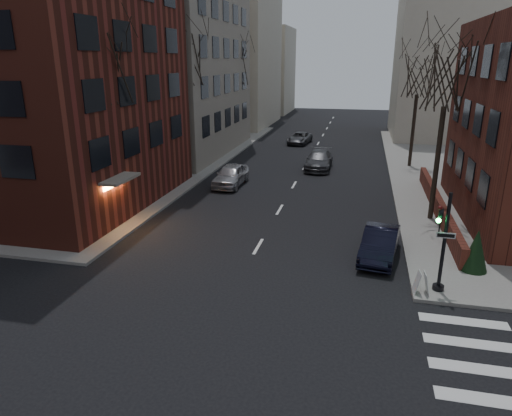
# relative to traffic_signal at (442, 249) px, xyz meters

# --- Properties ---
(sidewalk_far_left) EXTENTS (44.00, 44.00, 0.15)m
(sidewalk_far_left) POSITION_rel_traffic_signal_xyz_m (-36.94, 21.01, -1.83)
(sidewalk_far_left) COLOR gray
(sidewalk_far_left) RESTS_ON ground
(building_left_brick) EXTENTS (15.00, 15.00, 18.00)m
(building_left_brick) POSITION_rel_traffic_signal_xyz_m (-23.44, 7.51, 7.09)
(building_left_brick) COLOR maroon
(building_left_brick) RESTS_ON ground
(building_left_tan) EXTENTS (18.00, 18.00, 28.00)m
(building_left_tan) POSITION_rel_traffic_signal_xyz_m (-24.94, 25.01, 12.09)
(building_left_tan) COLOR gray
(building_left_tan) RESTS_ON ground
(low_wall_right) EXTENTS (0.35, 16.00, 1.00)m
(low_wall_right) POSITION_rel_traffic_signal_xyz_m (1.36, 10.01, -1.26)
(low_wall_right) COLOR #582319
(low_wall_right) RESTS_ON sidewalk_far_right
(building_distant_la) EXTENTS (14.00, 16.00, 18.00)m
(building_distant_la) POSITION_rel_traffic_signal_xyz_m (-22.94, 46.01, 7.09)
(building_distant_la) COLOR #BCB39F
(building_distant_la) RESTS_ON ground
(building_distant_ra) EXTENTS (14.00, 14.00, 16.00)m
(building_distant_ra) POSITION_rel_traffic_signal_xyz_m (7.06, 41.01, 6.09)
(building_distant_ra) COLOR #BCB39F
(building_distant_ra) RESTS_ON ground
(building_distant_lb) EXTENTS (10.00, 12.00, 14.00)m
(building_distant_lb) POSITION_rel_traffic_signal_xyz_m (-20.94, 63.01, 5.09)
(building_distant_lb) COLOR #BCB39F
(building_distant_lb) RESTS_ON ground
(traffic_signal) EXTENTS (0.76, 0.44, 4.00)m
(traffic_signal) POSITION_rel_traffic_signal_xyz_m (0.00, 0.00, 0.00)
(traffic_signal) COLOR black
(traffic_signal) RESTS_ON sidewalk_far_right
(tree_left_a) EXTENTS (4.18, 4.18, 10.26)m
(tree_left_a) POSITION_rel_traffic_signal_xyz_m (-16.74, 5.01, 6.56)
(tree_left_a) COLOR #2D231C
(tree_left_a) RESTS_ON sidewalk_far_left
(tree_left_b) EXTENTS (4.40, 4.40, 10.80)m
(tree_left_b) POSITION_rel_traffic_signal_xyz_m (-16.74, 17.01, 7.00)
(tree_left_b) COLOR #2D231C
(tree_left_b) RESTS_ON sidewalk_far_left
(tree_left_c) EXTENTS (3.96, 3.96, 9.72)m
(tree_left_c) POSITION_rel_traffic_signal_xyz_m (-16.74, 31.01, 6.12)
(tree_left_c) COLOR #2D231C
(tree_left_c) RESTS_ON sidewalk_far_left
(tree_right_a) EXTENTS (3.96, 3.96, 9.72)m
(tree_right_a) POSITION_rel_traffic_signal_xyz_m (0.86, 9.01, 6.12)
(tree_right_a) COLOR #2D231C
(tree_right_a) RESTS_ON sidewalk_far_right
(tree_right_b) EXTENTS (3.74, 3.74, 9.18)m
(tree_right_b) POSITION_rel_traffic_signal_xyz_m (0.86, 23.01, 5.68)
(tree_right_b) COLOR #2D231C
(tree_right_b) RESTS_ON sidewalk_far_right
(streetlamp_near) EXTENTS (0.36, 0.36, 6.28)m
(streetlamp_near) POSITION_rel_traffic_signal_xyz_m (-16.14, 13.01, 2.33)
(streetlamp_near) COLOR black
(streetlamp_near) RESTS_ON sidewalk_far_left
(streetlamp_far) EXTENTS (0.36, 0.36, 6.28)m
(streetlamp_far) POSITION_rel_traffic_signal_xyz_m (-16.14, 33.01, 2.33)
(streetlamp_far) COLOR black
(streetlamp_far) RESTS_ON sidewalk_far_left
(parked_sedan) EXTENTS (2.07, 4.46, 1.42)m
(parked_sedan) POSITION_rel_traffic_signal_xyz_m (-2.14, 2.95, -1.20)
(parked_sedan) COLOR black
(parked_sedan) RESTS_ON ground
(car_lane_silver) EXTENTS (1.96, 4.63, 1.56)m
(car_lane_silver) POSITION_rel_traffic_signal_xyz_m (-12.44, 13.78, -1.13)
(car_lane_silver) COLOR #A9A9AE
(car_lane_silver) RESTS_ON ground
(car_lane_gray) EXTENTS (2.12, 5.17, 1.50)m
(car_lane_gray) POSITION_rel_traffic_signal_xyz_m (-6.69, 20.63, -1.16)
(car_lane_gray) COLOR #3B3C40
(car_lane_gray) RESTS_ON ground
(car_lane_far) EXTENTS (2.56, 4.66, 1.24)m
(car_lane_far) POSITION_rel_traffic_signal_xyz_m (-9.93, 32.38, -1.29)
(car_lane_far) COLOR #434348
(car_lane_far) RESTS_ON ground
(sandwich_board) EXTENTS (0.44, 0.58, 0.87)m
(sandwich_board) POSITION_rel_traffic_signal_xyz_m (-0.64, -0.41, -1.32)
(sandwich_board) COLOR white
(sandwich_board) RESTS_ON sidewalk_far_right
(evergreen_shrub) EXTENTS (1.43, 1.43, 1.86)m
(evergreen_shrub) POSITION_rel_traffic_signal_xyz_m (1.80, 2.21, -0.83)
(evergreen_shrub) COLOR black
(evergreen_shrub) RESTS_ON sidewalk_far_right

